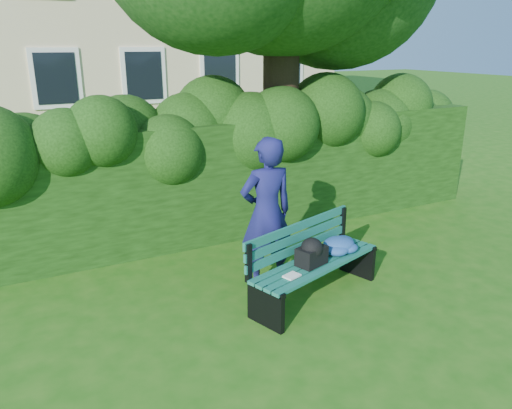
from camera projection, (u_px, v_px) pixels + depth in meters
ground at (278, 291)px, 6.16m from camera, size 80.00×80.00×0.00m
hedge at (208, 179)px, 7.74m from camera, size 10.00×1.00×1.80m
park_bench at (319, 256)px, 5.95m from camera, size 1.91×1.09×0.89m
man_reading at (267, 213)px, 6.06m from camera, size 0.71×0.48×1.89m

